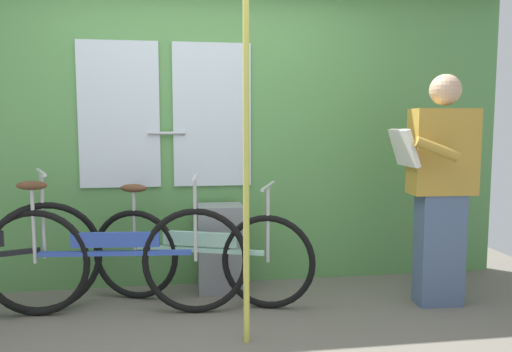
% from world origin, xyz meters
% --- Properties ---
extents(ground_plane, '(6.07, 3.83, 0.04)m').
position_xyz_m(ground_plane, '(0.00, 0.00, -0.02)').
color(ground_plane, '#666056').
extents(train_door_wall, '(5.07, 0.28, 2.35)m').
position_xyz_m(train_door_wall, '(-0.01, 1.11, 1.23)').
color(train_door_wall, '#56934C').
rests_on(train_door_wall, ground_plane).
extents(bicycle_near_door, '(1.76, 0.44, 0.93)m').
position_xyz_m(bicycle_near_door, '(-0.54, 0.51, 0.38)').
color(bicycle_near_door, black).
rests_on(bicycle_near_door, ground_plane).
extents(bicycle_by_pole, '(1.55, 0.68, 0.87)m').
position_xyz_m(bicycle_by_pole, '(0.02, 0.64, 0.35)').
color(bicycle_by_pole, black).
rests_on(bicycle_by_pole, ground_plane).
extents(passenger_reading_newspaper, '(0.57, 0.48, 1.61)m').
position_xyz_m(passenger_reading_newspaper, '(1.68, 0.37, 0.85)').
color(passenger_reading_newspaper, slate).
rests_on(passenger_reading_newspaper, ground_plane).
extents(trash_bin_by_wall, '(0.34, 0.28, 0.66)m').
position_xyz_m(trash_bin_by_wall, '(0.19, 0.89, 0.33)').
color(trash_bin_by_wall, gray).
rests_on(trash_bin_by_wall, ground_plane).
extents(handrail_pole, '(0.04, 0.04, 2.31)m').
position_xyz_m(handrail_pole, '(0.27, -0.04, 1.15)').
color(handrail_pole, '#C6C14C').
rests_on(handrail_pole, ground_plane).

